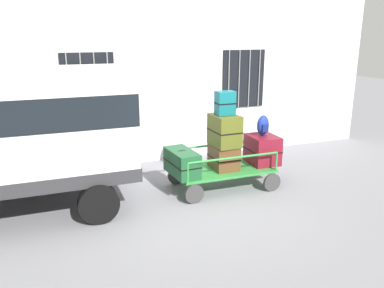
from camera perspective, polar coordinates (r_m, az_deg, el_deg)
The scene contains 11 objects.
ground_plane at distance 7.71m, azimuth 2.14°, elevation -8.35°, with size 40.00×40.00×0.00m, color gray.
building_wall at distance 9.82m, azimuth -4.49°, elevation 11.95°, with size 12.00×0.38×5.00m.
van at distance 7.54m, azimuth -25.36°, elevation 2.22°, with size 4.25×2.20×2.55m.
luggage_cart at distance 8.26m, azimuth 4.59°, elevation -4.05°, with size 2.11×1.15×0.43m.
cart_railing at distance 8.14m, azimuth 4.65°, elevation -1.39°, with size 1.99×1.01×0.40m.
suitcase_left_bottom at distance 7.79m, azimuth -1.49°, elevation -2.73°, with size 0.53×0.95×0.50m.
suitcase_midleft_bottom at distance 8.16m, azimuth 4.65°, elevation -1.90°, with size 0.50×0.64×0.50m.
suitcase_midleft_middle at distance 7.98m, azimuth 4.80°, elevation 1.99°, with size 0.52×0.68×0.65m.
suitcase_midleft_top at distance 7.88m, azimuth 4.86°, elevation 5.99°, with size 0.38×0.29×0.48m.
suitcase_center_bottom at distance 8.58m, azimuth 10.25°, elevation -0.79°, with size 0.60×0.72×0.62m.
backpack at distance 8.46m, azimuth 10.35°, elevation 2.67°, with size 0.27×0.22×0.44m.
Camera 1 is at (-2.75, -6.47, 3.17)m, focal length 36.46 mm.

